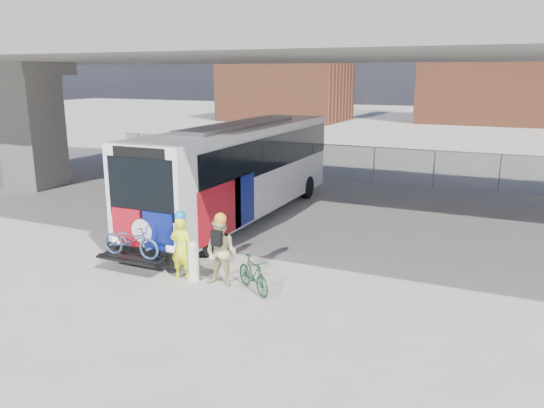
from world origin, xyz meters
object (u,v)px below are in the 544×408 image
Objects in this scene: cyclist_hivis at (182,246)px; cyclist_tan at (221,252)px; bus at (240,164)px; bike_parked at (253,274)px; bollard at (193,260)px.

cyclist_tan is (1.24, -0.00, 0.01)m from cyclist_hivis.
bus reaches higher than bike_parked.
bus reaches higher than cyclist_hivis.
cyclist_hivis is at bearing 180.00° from bollard.
bus is 11.50× the size of bollard.
cyclist_hivis is 1.24× the size of bike_parked.
bus is 6.44× the size of cyclist_tan.
cyclist_hivis is 2.22m from bike_parked.
cyclist_tan is (0.87, -0.00, 0.35)m from bollard.
cyclist_hivis is (-0.36, 0.00, 0.33)m from bollard.
bus is 6.99m from cyclist_tan.
bollard is at bearing -73.48° from bus.
bollard is 0.94m from cyclist_tan.
bollard is 0.49m from cyclist_hivis.
bollard is at bearing 125.69° from bike_parked.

